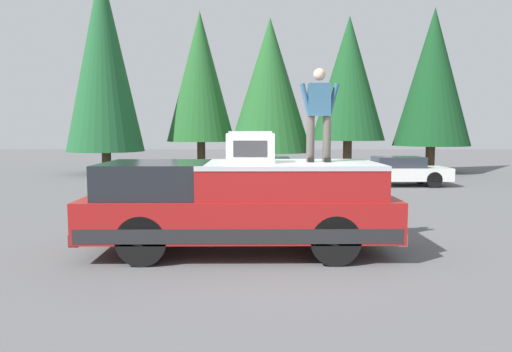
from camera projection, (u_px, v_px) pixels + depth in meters
The scene contains 11 objects.
ground_plane at pixel (280, 254), 8.51m from camera, with size 90.00×90.00×0.00m, color #565659.
pickup_truck at pixel (240, 205), 8.58m from camera, with size 2.01×5.54×1.65m.
compressor_unit at pixel (250, 147), 8.41m from camera, with size 0.65×0.84×0.56m.
person_on_truck_bed at pixel (319, 112), 8.53m from camera, with size 0.29×0.72×1.69m.
parked_car_white at pixel (396, 171), 18.80m from camera, with size 1.64×4.10×1.16m.
parked_car_grey at pixel (263, 172), 18.45m from camera, with size 1.64×4.10×1.16m.
conifer_far_left at pixel (433, 78), 24.00m from camera, with size 3.86×3.86×8.38m.
conifer_left at pixel (349, 79), 24.03m from camera, with size 3.76×3.76×7.99m.
conifer_center_left at pixel (270, 86), 25.54m from camera, with size 4.58×4.58×8.24m.
conifer_center_right at pixel (200, 77), 25.82m from camera, with size 3.75×3.75×8.67m.
conifer_right at pixel (103, 59), 23.56m from camera, with size 3.86×3.86×10.43m.
Camera 1 is at (-8.32, 0.51, 2.24)m, focal length 33.00 mm.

